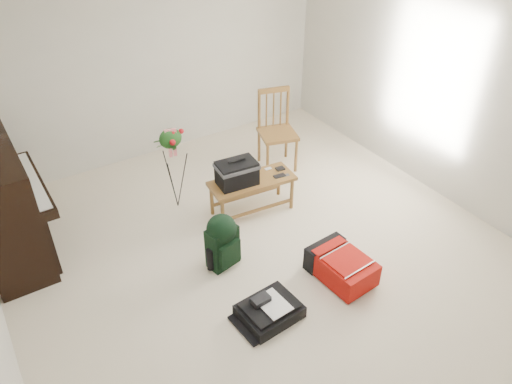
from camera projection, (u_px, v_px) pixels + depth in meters
floor at (267, 259)px, 5.29m from camera, size 5.00×5.50×0.01m
ceiling at (271, 21)px, 3.85m from camera, size 5.00×5.50×0.01m
wall_back at (151, 66)px, 6.46m from camera, size 5.00×0.04×2.50m
wall_right at (451, 97)px, 5.67m from camera, size 0.04×5.50×2.50m
piano at (3, 205)px, 5.08m from camera, size 0.71×1.50×1.25m
bench at (242, 176)px, 5.63m from camera, size 1.03×0.50×0.77m
dining_chair at (276, 131)px, 6.54m from camera, size 0.57×0.57×1.06m
red_suitcase at (338, 264)px, 5.03m from camera, size 0.48×0.68×0.28m
black_duffel at (269, 310)px, 4.62m from camera, size 0.57×0.47×0.23m
green_backpack at (222, 239)px, 5.04m from camera, size 0.35×0.32×0.63m
flower_stand at (174, 169)px, 5.77m from camera, size 0.41×0.41×1.08m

